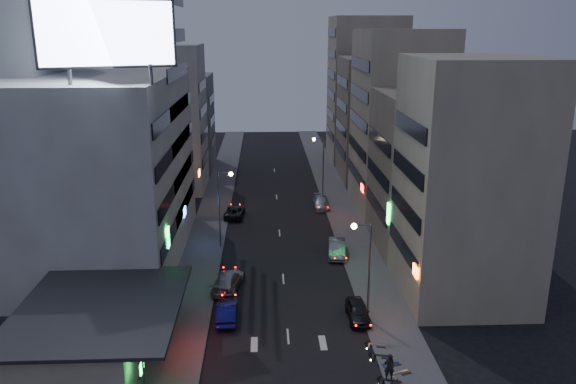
{
  "coord_description": "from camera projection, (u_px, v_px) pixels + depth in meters",
  "views": [
    {
      "loc": [
        -1.6,
        -33.04,
        22.06
      ],
      "look_at": [
        0.63,
        18.61,
        6.95
      ],
      "focal_mm": 35.0,
      "sensor_mm": 36.0,
      "label": 1
    }
  ],
  "objects": [
    {
      "name": "parked_car_right_mid",
      "position": [
        337.0,
        248.0,
        56.46
      ],
      "size": [
        2.2,
        4.87,
        1.55
      ],
      "primitive_type": "imported",
      "rotation": [
        0.0,
        0.0,
        -0.12
      ],
      "color": "#94979B",
      "rests_on": "ground"
    },
    {
      "name": "scooter_black_a",
      "position": [
        403.0,
        373.0,
        36.1
      ],
      "size": [
        1.24,
        2.11,
        1.23
      ],
      "primitive_type": null,
      "rotation": [
        0.0,
        0.0,
        1.27
      ],
      "color": "black",
      "rests_on": "sidewalk_right"
    },
    {
      "name": "street_lamp_left",
      "position": [
        223.0,
        198.0,
        57.28
      ],
      "size": [
        1.6,
        0.44,
        8.02
      ],
      "color": "#595B60",
      "rests_on": "sidewalk_left"
    },
    {
      "name": "scooter_silver_a",
      "position": [
        407.0,
        361.0,
        37.38
      ],
      "size": [
        1.33,
        2.11,
        1.23
      ],
      "primitive_type": null,
      "rotation": [
        0.0,
        0.0,
        1.93
      ],
      "color": "#A1A3A9",
      "rests_on": "sidewalk_right"
    },
    {
      "name": "far_left_a",
      "position": [
        164.0,
        119.0,
        77.64
      ],
      "size": [
        11.0,
        10.0,
        20.0
      ],
      "primitive_type": "cube",
      "color": "silver",
      "rests_on": "ground"
    },
    {
      "name": "street_lamp_right_near",
      "position": [
        365.0,
        258.0,
        42.43
      ],
      "size": [
        1.6,
        0.44,
        8.02
      ],
      "color": "#595B60",
      "rests_on": "sidewalk_right"
    },
    {
      "name": "white_building",
      "position": [
        104.0,
        170.0,
        53.88
      ],
      "size": [
        14.0,
        24.0,
        18.0
      ],
      "primitive_type": "cube",
      "color": "silver",
      "rests_on": "ground"
    },
    {
      "name": "far_right_a",
      "position": [
        378.0,
        119.0,
        84.0
      ],
      "size": [
        11.0,
        12.0,
        18.0
      ],
      "primitive_type": "cube",
      "color": "gray",
      "rests_on": "ground"
    },
    {
      "name": "sidewalk_left",
      "position": [
        211.0,
        222.0,
        66.35
      ],
      "size": [
        4.0,
        120.0,
        0.12
      ],
      "primitive_type": "cube",
      "color": "#4C4C4F",
      "rests_on": "ground"
    },
    {
      "name": "parked_car_left",
      "position": [
        235.0,
        212.0,
        68.11
      ],
      "size": [
        2.56,
        4.86,
        1.31
      ],
      "primitive_type": "imported",
      "rotation": [
        0.0,
        0.0,
        3.06
      ],
      "color": "#222227",
      "rests_on": "ground"
    },
    {
      "name": "parked_car_right_far",
      "position": [
        321.0,
        203.0,
        71.51
      ],
      "size": [
        1.96,
        4.73,
        1.37
      ],
      "primitive_type": "imported",
      "rotation": [
        0.0,
        0.0,
        -0.01
      ],
      "color": "#AEB2B6",
      "rests_on": "ground"
    },
    {
      "name": "street_lamp_right_far",
      "position": [
        320.0,
        158.0,
        75.03
      ],
      "size": [
        1.6,
        0.44,
        8.02
      ],
      "color": "#595B60",
      "rests_on": "sidewalk_right"
    },
    {
      "name": "food_court",
      "position": [
        88.0,
        331.0,
        38.72
      ],
      "size": [
        11.0,
        13.0,
        3.88
      ],
      "color": "#B0A88A",
      "rests_on": "ground"
    },
    {
      "name": "grey_tower",
      "position": [
        11.0,
        83.0,
        54.14
      ],
      "size": [
        10.0,
        14.0,
        34.0
      ],
      "primitive_type": "cube",
      "color": "gray",
      "rests_on": "ground"
    },
    {
      "name": "far_right_b",
      "position": [
        366.0,
        89.0,
        96.6
      ],
      "size": [
        12.0,
        12.0,
        24.0
      ],
      "primitive_type": "cube",
      "color": "#B0A88A",
      "rests_on": "ground"
    },
    {
      "name": "shophouse_mid",
      "position": [
        431.0,
        171.0,
        57.43
      ],
      "size": [
        11.0,
        12.0,
        16.0
      ],
      "primitive_type": "cube",
      "color": "gray",
      "rests_on": "ground"
    },
    {
      "name": "shophouse_near",
      "position": [
        468.0,
        182.0,
        45.82
      ],
      "size": [
        10.0,
        11.0,
        20.0
      ],
      "primitive_type": "cube",
      "color": "#B0A88A",
      "rests_on": "ground"
    },
    {
      "name": "sidewalk_right",
      "position": [
        345.0,
        220.0,
        67.02
      ],
      "size": [
        4.0,
        120.0,
        0.12
      ],
      "primitive_type": "cube",
      "color": "#4C4C4F",
      "rests_on": "ground"
    },
    {
      "name": "scooter_silver_b",
      "position": [
        386.0,
        338.0,
        40.29
      ],
      "size": [
        1.05,
        1.97,
        1.14
      ],
      "primitive_type": null,
      "rotation": [
        0.0,
        0.0,
        1.33
      ],
      "color": "#A5A8AD",
      "rests_on": "sidewalk_right"
    },
    {
      "name": "road_car_silver",
      "position": [
        228.0,
        281.0,
        49.2
      ],
      "size": [
        3.11,
        5.61,
        1.54
      ],
      "primitive_type": "imported",
      "rotation": [
        0.0,
        0.0,
        2.95
      ],
      "color": "#919598",
      "rests_on": "ground"
    },
    {
      "name": "road_car_blue",
      "position": [
        227.0,
        311.0,
        43.99
      ],
      "size": [
        1.55,
        4.4,
        1.45
      ],
      "primitive_type": "imported",
      "rotation": [
        0.0,
        0.0,
        3.15
      ],
      "color": "navy",
      "rests_on": "ground"
    },
    {
      "name": "parked_car_right_near",
      "position": [
        358.0,
        311.0,
        44.04
      ],
      "size": [
        1.69,
        4.13,
        1.4
      ],
      "primitive_type": "imported",
      "rotation": [
        0.0,
        0.0,
        0.01
      ],
      "color": "black",
      "rests_on": "ground"
    },
    {
      "name": "billboard",
      "position": [
        107.0,
        34.0,
        40.88
      ],
      "size": [
        9.52,
        3.75,
        6.2
      ],
      "rotation": [
        0.0,
        0.0,
        0.35
      ],
      "color": "#595B60",
      "rests_on": "white_building"
    },
    {
      "name": "scooter_blue",
      "position": [
        399.0,
        354.0,
        38.27
      ],
      "size": [
        1.01,
        1.95,
        1.13
      ],
      "primitive_type": null,
      "rotation": [
        0.0,
        0.0,
        1.79
      ],
      "color": "navy",
      "rests_on": "sidewalk_right"
    },
    {
      "name": "far_left_b",
      "position": [
        175.0,
        122.0,
        90.78
      ],
      "size": [
        12.0,
        10.0,
        15.0
      ],
      "primitive_type": "cube",
      "color": "gray",
      "rests_on": "ground"
    },
    {
      "name": "shophouse_far",
      "position": [
        399.0,
        122.0,
        69.03
      ],
      "size": [
        10.0,
        14.0,
        22.0
      ],
      "primitive_type": "cube",
      "color": "#B0A88A",
      "rests_on": "ground"
    },
    {
      "name": "scooter_black_b",
      "position": [
        391.0,
        348.0,
        38.95
      ],
      "size": [
        1.06,
        2.05,
        1.19
      ],
      "primitive_type": null,
      "rotation": [
        0.0,
        0.0,
        1.35
      ],
      "color": "black",
      "rests_on": "sidewalk_right"
    },
    {
      "name": "person",
      "position": [
        389.0,
        367.0,
        36.2
      ],
      "size": [
        0.68,
        0.45,
        1.86
      ],
      "primitive_type": "imported",
      "rotation": [
        0.0,
        0.0,
        3.13
      ],
      "color": "black",
      "rests_on": "sidewalk_right"
    },
    {
      "name": "ground",
      "position": [
        291.0,
        368.0,
        37.94
      ],
      "size": [
        180.0,
        180.0,
        0.0
      ],
      "primitive_type": "plane",
      "color": "black",
      "rests_on": "ground"
    }
  ]
}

